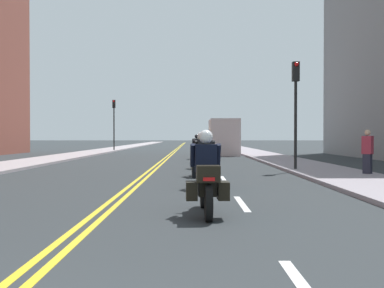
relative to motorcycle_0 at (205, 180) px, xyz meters
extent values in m
plane|color=#2A2F32|center=(-1.99, 41.54, -0.65)|extent=(264.00, 264.00, 0.00)
cube|color=#9E9498|center=(-9.08, 41.54, -0.59)|extent=(2.96, 144.00, 0.12)
cube|color=gray|center=(5.10, 41.54, -0.59)|extent=(2.96, 144.00, 0.12)
cube|color=yellow|center=(-2.11, 41.54, -0.65)|extent=(0.12, 132.00, 0.01)
cube|color=yellow|center=(-1.87, 41.54, -0.65)|extent=(0.12, 132.00, 0.01)
cube|color=silver|center=(0.82, 1.54, -0.65)|extent=(0.14, 2.40, 0.01)
cube|color=silver|center=(0.82, 7.54, -0.65)|extent=(0.14, 2.40, 0.01)
cube|color=silver|center=(0.82, 13.54, -0.65)|extent=(0.14, 2.40, 0.01)
cube|color=silver|center=(0.82, 19.54, -0.65)|extent=(0.14, 2.40, 0.01)
cube|color=silver|center=(0.82, 25.54, -0.65)|extent=(0.14, 2.40, 0.01)
cube|color=silver|center=(0.82, 31.54, -0.65)|extent=(0.14, 2.40, 0.01)
cube|color=silver|center=(0.82, 37.54, -0.65)|extent=(0.14, 2.40, 0.01)
cube|color=silver|center=(0.82, 43.54, -0.65)|extent=(0.14, 2.40, 0.01)
cube|color=silver|center=(0.82, 49.54, -0.65)|extent=(0.14, 2.40, 0.01)
cylinder|color=black|center=(-0.03, 0.93, -0.33)|extent=(0.14, 0.64, 0.64)
cylinder|color=black|center=(0.02, -0.68, -0.33)|extent=(0.14, 0.64, 0.64)
cube|color=silver|center=(-0.03, 0.93, 0.01)|extent=(0.15, 0.32, 0.04)
cube|color=black|center=(0.00, 0.13, -0.05)|extent=(0.36, 1.23, 0.40)
cube|color=black|center=(0.02, -0.60, 0.17)|extent=(0.41, 0.37, 0.28)
cube|color=red|center=(0.02, -0.79, 0.09)|extent=(0.20, 0.04, 0.06)
cube|color=black|center=(-0.27, -0.36, -0.15)|extent=(0.21, 0.45, 0.32)
cube|color=black|center=(0.29, -0.35, -0.15)|extent=(0.21, 0.45, 0.32)
cube|color=#B2C1CC|center=(-0.02, 0.64, 0.33)|extent=(0.36, 0.13, 0.36)
cube|color=black|center=(0.00, 0.08, 0.41)|extent=(0.41, 0.27, 0.52)
cylinder|color=black|center=(-0.25, 0.22, 0.46)|extent=(0.11, 0.28, 0.45)
cylinder|color=black|center=(0.23, 0.23, 0.46)|extent=(0.11, 0.28, 0.45)
sphere|color=white|center=(0.00, 0.11, 0.81)|extent=(0.26, 0.26, 0.26)
cylinder|color=black|center=(0.07, 5.43, -0.34)|extent=(0.13, 0.62, 0.62)
cylinder|color=black|center=(0.13, 3.89, -0.34)|extent=(0.13, 0.62, 0.62)
cube|color=silver|center=(0.07, 5.43, -0.01)|extent=(0.15, 0.32, 0.04)
cube|color=black|center=(0.10, 4.66, -0.06)|extent=(0.36, 1.18, 0.40)
cube|color=black|center=(0.12, 3.97, 0.16)|extent=(0.41, 0.37, 0.28)
cube|color=red|center=(0.13, 3.78, 0.08)|extent=(0.20, 0.04, 0.06)
cube|color=black|center=(-0.16, 4.19, -0.16)|extent=(0.21, 0.45, 0.32)
cube|color=black|center=(0.40, 4.21, -0.16)|extent=(0.21, 0.45, 0.32)
cube|color=#B2C1CC|center=(0.08, 5.15, 0.32)|extent=(0.36, 0.13, 0.36)
cube|color=black|center=(0.10, 4.61, 0.43)|extent=(0.41, 0.27, 0.58)
cylinder|color=black|center=(-0.14, 4.75, 0.48)|extent=(0.11, 0.28, 0.45)
cylinder|color=black|center=(0.34, 4.77, 0.48)|extent=(0.11, 0.28, 0.45)
sphere|color=white|center=(0.10, 4.64, 0.86)|extent=(0.26, 0.26, 0.26)
cylinder|color=black|center=(0.05, 9.61, -0.31)|extent=(0.12, 0.68, 0.67)
cylinder|color=black|center=(0.07, 8.10, -0.31)|extent=(0.12, 0.68, 0.67)
cube|color=silver|center=(0.05, 9.61, 0.05)|extent=(0.14, 0.32, 0.04)
cube|color=black|center=(0.06, 8.86, -0.03)|extent=(0.33, 1.15, 0.40)
cube|color=black|center=(0.07, 8.18, 0.19)|extent=(0.40, 0.36, 0.28)
cube|color=red|center=(0.07, 7.99, 0.11)|extent=(0.20, 0.03, 0.06)
cube|color=black|center=(-0.22, 8.40, -0.13)|extent=(0.20, 0.44, 0.32)
cube|color=black|center=(0.34, 8.40, -0.13)|extent=(0.20, 0.44, 0.32)
cube|color=#B2C1CC|center=(0.06, 9.34, 0.35)|extent=(0.36, 0.13, 0.36)
cube|color=black|center=(0.06, 8.81, 0.43)|extent=(0.40, 0.26, 0.53)
cylinder|color=black|center=(-0.18, 8.95, 0.48)|extent=(0.10, 0.28, 0.45)
cylinder|color=black|center=(0.30, 8.96, 0.48)|extent=(0.10, 0.28, 0.45)
sphere|color=white|center=(0.06, 8.84, 0.84)|extent=(0.26, 0.26, 0.26)
cylinder|color=black|center=(0.10, 13.89, -0.35)|extent=(0.11, 0.61, 0.61)
cylinder|color=black|center=(0.12, 12.38, -0.35)|extent=(0.11, 0.61, 0.61)
cube|color=silver|center=(0.10, 13.89, -0.02)|extent=(0.14, 0.32, 0.04)
cube|color=black|center=(0.11, 13.13, -0.07)|extent=(0.33, 1.15, 0.40)
cube|color=black|center=(0.12, 12.45, 0.15)|extent=(0.40, 0.36, 0.28)
cube|color=red|center=(0.12, 12.26, 0.07)|extent=(0.20, 0.03, 0.06)
cube|color=black|center=(-0.16, 12.68, -0.17)|extent=(0.20, 0.44, 0.32)
cube|color=black|center=(0.40, 12.68, -0.17)|extent=(0.20, 0.44, 0.32)
cube|color=#B2C1CC|center=(0.11, 13.62, 0.31)|extent=(0.36, 0.13, 0.36)
cube|color=black|center=(0.11, 13.08, 0.39)|extent=(0.40, 0.26, 0.50)
cylinder|color=black|center=(-0.13, 13.23, 0.44)|extent=(0.10, 0.28, 0.45)
cylinder|color=black|center=(0.35, 13.24, 0.44)|extent=(0.10, 0.28, 0.45)
sphere|color=white|center=(0.11, 13.11, 0.78)|extent=(0.26, 0.26, 0.26)
cylinder|color=black|center=(0.33, 18.85, -0.32)|extent=(0.15, 0.67, 0.66)
cylinder|color=black|center=(0.28, 17.31, -0.32)|extent=(0.15, 0.67, 0.66)
cube|color=silver|center=(0.33, 18.85, 0.03)|extent=(0.15, 0.32, 0.04)
cube|color=black|center=(0.31, 18.08, -0.04)|extent=(0.35, 1.18, 0.40)
cube|color=black|center=(0.28, 17.39, 0.18)|extent=(0.41, 0.37, 0.28)
cube|color=red|center=(0.28, 17.20, 0.10)|extent=(0.20, 0.04, 0.06)
cube|color=black|center=(0.01, 17.63, -0.14)|extent=(0.21, 0.45, 0.32)
cube|color=black|center=(0.57, 17.61, -0.14)|extent=(0.21, 0.45, 0.32)
cube|color=#B2C1CC|center=(0.32, 18.57, 0.34)|extent=(0.36, 0.13, 0.36)
cube|color=black|center=(0.30, 18.03, 0.45)|extent=(0.41, 0.27, 0.57)
cylinder|color=black|center=(0.07, 18.19, 0.50)|extent=(0.11, 0.28, 0.45)
cylinder|color=black|center=(0.55, 18.17, 0.50)|extent=(0.11, 0.28, 0.45)
sphere|color=white|center=(0.30, 18.06, 0.88)|extent=(0.26, 0.26, 0.26)
cylinder|color=black|center=(0.07, 23.16, -0.35)|extent=(0.14, 0.61, 0.60)
cylinder|color=black|center=(0.00, 21.54, -0.35)|extent=(0.14, 0.61, 0.60)
cube|color=silver|center=(0.07, 23.16, -0.03)|extent=(0.15, 0.33, 0.04)
cube|color=black|center=(0.04, 22.35, -0.07)|extent=(0.37, 1.24, 0.40)
cube|color=black|center=(0.01, 21.62, 0.15)|extent=(0.41, 0.38, 0.28)
cube|color=red|center=(0.00, 21.43, 0.07)|extent=(0.20, 0.04, 0.06)
cube|color=black|center=(-0.26, 21.88, -0.17)|extent=(0.22, 0.45, 0.32)
cube|color=black|center=(0.30, 21.85, -0.17)|extent=(0.22, 0.45, 0.32)
cube|color=#B2C1CC|center=(0.06, 22.87, 0.31)|extent=(0.36, 0.14, 0.36)
cube|color=black|center=(0.04, 22.30, 0.41)|extent=(0.41, 0.28, 0.55)
cylinder|color=black|center=(-0.20, 22.46, 0.46)|extent=(0.11, 0.28, 0.45)
cylinder|color=black|center=(0.28, 22.44, 0.46)|extent=(0.11, 0.28, 0.45)
sphere|color=black|center=(0.04, 22.33, 0.82)|extent=(0.26, 0.26, 0.26)
cylinder|color=black|center=(4.02, 10.96, 1.25)|extent=(0.12, 0.12, 3.79)
cube|color=black|center=(4.02, 10.96, 3.50)|extent=(0.28, 0.28, 0.80)
sphere|color=red|center=(4.02, 10.81, 3.78)|extent=(0.18, 0.18, 0.18)
cylinder|color=black|center=(-8.01, 38.60, 1.52)|extent=(0.12, 0.12, 4.33)
cube|color=black|center=(-8.01, 38.60, 4.03)|extent=(0.28, 0.28, 0.80)
sphere|color=red|center=(-8.01, 38.45, 4.31)|extent=(0.18, 0.18, 0.18)
cube|color=#282938|center=(6.07, 8.40, -0.24)|extent=(0.34, 0.34, 0.83)
cube|color=#A52F40|center=(6.07, 8.40, 0.50)|extent=(0.41, 0.41, 0.65)
sphere|color=tan|center=(6.07, 8.40, 0.95)|extent=(0.22, 0.22, 0.22)
cube|color=beige|center=(2.22, 31.76, 0.45)|extent=(2.00, 1.80, 2.20)
cube|color=silver|center=(2.22, 28.76, 0.75)|extent=(2.20, 5.20, 2.80)
cylinder|color=black|center=(2.22, 31.36, -0.20)|extent=(2.00, 0.90, 0.90)
cylinder|color=black|center=(2.22, 27.16, -0.20)|extent=(2.00, 0.90, 0.90)
camera|label=1|loc=(-0.26, -8.84, 0.81)|focal=44.79mm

